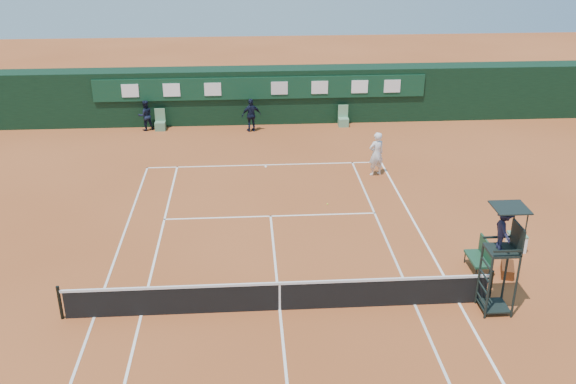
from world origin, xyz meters
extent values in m
plane|color=#A95328|center=(0.00, 0.00, 0.00)|extent=(90.00, 90.00, 0.00)
cube|color=white|center=(0.00, 11.88, 0.01)|extent=(11.05, 0.08, 0.01)
cube|color=white|center=(5.49, 0.00, 0.01)|extent=(0.08, 23.85, 0.01)
cube|color=silver|center=(-5.49, 0.00, 0.01)|extent=(0.08, 23.85, 0.01)
cube|color=silver|center=(4.12, 0.00, 0.01)|extent=(0.08, 23.85, 0.01)
cube|color=white|center=(-4.12, 0.00, 0.01)|extent=(0.08, 23.85, 0.01)
cube|color=white|center=(0.00, 6.40, 0.01)|extent=(8.31, 0.08, 0.01)
cube|color=silver|center=(0.00, 0.00, 0.01)|extent=(0.08, 12.88, 0.01)
cube|color=white|center=(0.00, 11.73, 0.01)|extent=(0.08, 0.30, 0.01)
cube|color=black|center=(0.00, 0.00, 0.45)|extent=(12.60, 0.04, 0.90)
cube|color=silver|center=(0.00, 0.00, 0.93)|extent=(12.80, 0.06, 0.08)
cube|color=white|center=(0.00, 0.00, 0.46)|extent=(0.06, 0.05, 0.92)
cylinder|color=black|center=(6.40, 0.00, 0.55)|extent=(0.10, 0.10, 1.10)
cylinder|color=black|center=(-6.40, 0.00, 0.55)|extent=(0.10, 0.10, 1.10)
cube|color=black|center=(0.00, 18.75, 1.50)|extent=(40.00, 1.50, 3.00)
cube|color=#0E3621|center=(0.00, 17.94, 2.10)|extent=(18.00, 0.10, 1.20)
cube|color=white|center=(-7.00, 17.87, 2.10)|extent=(0.90, 0.04, 0.70)
cube|color=white|center=(-4.80, 17.87, 2.10)|extent=(0.90, 0.04, 0.70)
cube|color=white|center=(-2.60, 17.87, 2.10)|extent=(0.90, 0.04, 0.70)
cube|color=silver|center=(1.00, 17.87, 2.10)|extent=(0.90, 0.04, 0.70)
cube|color=white|center=(3.20, 17.87, 2.10)|extent=(0.90, 0.04, 0.70)
cube|color=white|center=(5.40, 17.87, 2.10)|extent=(0.90, 0.04, 0.70)
cube|color=white|center=(7.20, 17.87, 2.10)|extent=(0.90, 0.04, 0.70)
cube|color=#53805D|center=(-5.50, 17.45, 0.23)|extent=(0.55, 0.50, 0.46)
cube|color=#598960|center=(-5.50, 17.67, 0.80)|extent=(0.55, 0.06, 0.70)
cube|color=#60936D|center=(4.50, 17.45, 0.23)|extent=(0.55, 0.50, 0.46)
cube|color=#63976B|center=(4.50, 17.67, 0.80)|extent=(0.55, 0.06, 0.70)
cylinder|color=black|center=(5.98, -0.84, 1.00)|extent=(0.07, 0.07, 2.00)
cylinder|color=black|center=(5.98, -0.04, 1.00)|extent=(0.07, 0.07, 2.00)
cylinder|color=black|center=(6.78, -0.84, 1.00)|extent=(0.07, 0.07, 2.00)
cylinder|color=black|center=(6.78, -0.04, 1.00)|extent=(0.07, 0.07, 2.00)
cube|color=black|center=(6.38, -0.44, 2.04)|extent=(0.85, 0.85, 0.08)
cube|color=black|center=(6.78, -0.44, 2.45)|extent=(0.06, 0.85, 0.80)
cube|color=black|center=(6.38, -0.86, 2.25)|extent=(0.85, 0.05, 0.06)
cube|color=black|center=(6.38, -0.02, 2.25)|extent=(0.85, 0.05, 0.06)
cylinder|color=black|center=(6.78, -0.84, 2.90)|extent=(0.04, 0.04, 1.00)
cylinder|color=black|center=(6.78, -0.04, 2.90)|extent=(0.04, 0.04, 1.00)
cube|color=black|center=(6.43, -0.44, 3.40)|extent=(0.95, 0.95, 0.04)
cube|color=black|center=(6.38, -0.44, 0.15)|extent=(0.80, 0.80, 0.05)
cube|color=black|center=(5.98, -0.44, 0.40)|extent=(0.04, 0.80, 0.04)
cube|color=black|center=(5.98, -0.44, 0.80)|extent=(0.04, 0.80, 0.04)
cube|color=black|center=(5.98, -0.44, 1.20)|extent=(0.04, 0.80, 0.04)
cube|color=black|center=(5.98, -0.44, 1.60)|extent=(0.04, 0.80, 0.04)
imported|color=black|center=(6.33, -0.44, 2.72)|extent=(0.47, 0.82, 1.28)
cube|color=#183D28|center=(6.65, 1.83, 0.45)|extent=(0.55, 1.20, 0.08)
cube|color=#183C24|center=(6.90, 1.83, 0.80)|extent=(0.06, 1.20, 0.60)
cylinder|color=black|center=(6.43, 1.28, 0.20)|extent=(0.04, 0.04, 0.41)
cylinder|color=black|center=(6.87, 1.28, 0.20)|extent=(0.04, 0.04, 0.41)
cylinder|color=black|center=(6.43, 2.38, 0.20)|extent=(0.04, 0.04, 0.41)
cylinder|color=black|center=(6.87, 2.38, 0.20)|extent=(0.04, 0.04, 0.41)
cube|color=black|center=(7.59, 1.56, 0.16)|extent=(0.65, 0.95, 0.33)
cube|color=white|center=(8.50, 3.10, 0.30)|extent=(0.55, 0.55, 0.60)
cube|color=#55825F|center=(8.50, 3.10, 0.62)|extent=(0.57, 0.57, 0.05)
sphere|color=#CBE735|center=(2.36, 7.31, 0.03)|extent=(0.06, 0.06, 0.06)
imported|color=white|center=(4.90, 10.35, 1.01)|extent=(0.86, 0.71, 2.01)
imported|color=black|center=(-6.25, 17.51, 0.83)|extent=(0.98, 0.89, 1.65)
imported|color=black|center=(-0.56, 16.92, 0.90)|extent=(1.13, 0.69, 1.80)
camera|label=1|loc=(-0.85, -16.12, 11.05)|focal=40.00mm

